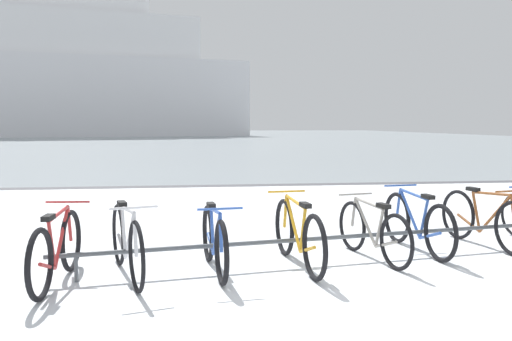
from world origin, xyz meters
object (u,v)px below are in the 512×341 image
Objects in this scene: bicycle_4 at (372,231)px; ferry_ship at (76,77)px; bicycle_6 at (485,220)px; bicycle_3 at (298,235)px; bicycle_0 at (57,250)px; bicycle_2 at (214,240)px; bicycle_1 at (127,243)px; bicycle_5 at (417,223)px.

ferry_ship is (-16.05, 63.79, 7.05)m from bicycle_4.
bicycle_4 is 0.91× the size of bicycle_6.
ferry_ship reaches higher than bicycle_4.
ferry_ship reaches higher than bicycle_3.
bicycle_3 is at bearing 7.85° from bicycle_0.
bicycle_0 is at bearing -172.15° from bicycle_3.
ferry_ship is at bearing 104.12° from bicycle_4.
bicycle_6 is (3.55, 0.72, 0.02)m from bicycle_2.
bicycle_3 is (2.53, 0.35, 0.01)m from bicycle_0.
bicycle_1 reaches higher than bicycle_3.
bicycle_3 is 0.96m from bicycle_4.
bicycle_5 is (3.49, 0.70, -0.01)m from bicycle_1.
bicycle_4 is (2.80, 0.39, -0.03)m from bicycle_1.
bicycle_5 reaches higher than bicycle_4.
bicycle_2 is 0.90× the size of bicycle_3.
bicycle_1 reaches higher than bicycle_4.
bicycle_2 is at bearing 5.80° from bicycle_1.
ferry_ship is at bearing 102.47° from bicycle_2.
bicycle_3 is 1.03× the size of bicycle_5.
bicycle_5 is at bearing 13.33° from bicycle_2.
bicycle_6 is at bearing 14.50° from bicycle_4.
bicycle_0 reaches higher than bicycle_2.
bicycle_3 is at bearing -162.58° from bicycle_5.
bicycle_5 is 0.04× the size of ferry_ship.
bicycle_1 is at bearing 13.24° from bicycle_0.
bicycle_4 is at bearing -75.88° from ferry_ship.
bicycle_0 is 1.60m from bicycle_2.
bicycle_3 is at bearing -76.71° from ferry_ship.
bicycle_2 is 66.01m from ferry_ship.
bicycle_6 is (2.60, 0.63, -0.00)m from bicycle_3.
bicycle_0 is at bearing -171.10° from bicycle_4.
bicycle_1 is 1.07× the size of bicycle_2.
bicycle_0 is at bearing -78.93° from ferry_ship.
bicycle_4 is at bearing 11.71° from bicycle_3.
bicycle_5 is at bearing 11.68° from bicycle_0.
bicycle_5 is 0.98m from bicycle_6.
bicycle_3 reaches higher than bicycle_0.
bicycle_0 is 0.68m from bicycle_1.
ferry_ship is (-16.74, 63.48, 7.03)m from bicycle_5.
bicycle_2 is 1.02× the size of bicycle_4.
bicycle_6 is at bearing 11.53° from bicycle_2.
bicycle_6 is at bearing 10.37° from bicycle_1.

